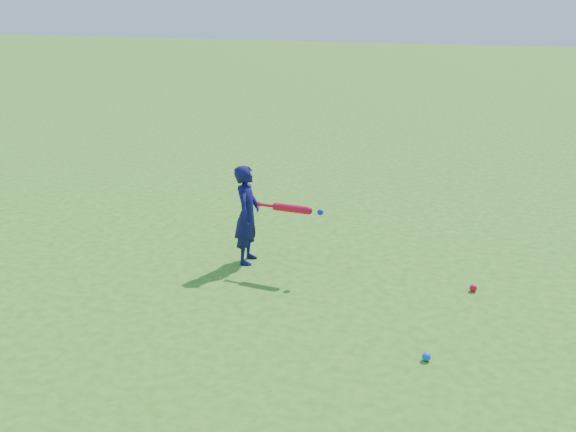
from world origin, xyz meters
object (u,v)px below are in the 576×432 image
(ground_ball_blue, at_px, (426,357))
(bat_swing, at_px, (294,209))
(child, at_px, (247,215))
(ground_ball_red, at_px, (473,288))

(ground_ball_blue, height_order, bat_swing, bat_swing)
(ground_ball_blue, bearing_deg, child, 147.36)
(ground_ball_red, height_order, bat_swing, bat_swing)
(child, distance_m, ground_ball_blue, 2.75)
(child, xyz_separation_m, ground_ball_red, (2.52, 0.07, -0.53))
(child, bearing_deg, ground_ball_red, -96.59)
(child, bearing_deg, ground_ball_blue, -130.91)
(ground_ball_red, distance_m, bat_swing, 2.05)
(child, xyz_separation_m, ground_ball_blue, (2.27, -1.46, -0.53))
(child, height_order, ground_ball_red, child)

